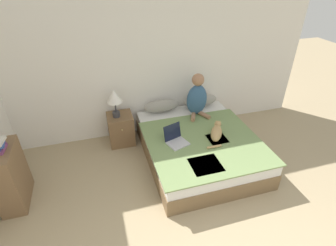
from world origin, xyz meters
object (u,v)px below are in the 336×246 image
laptop_open (176,139)px  bookshelf (10,177)px  person_sitting (197,97)px  table_lamp (114,98)px  cat_tabby (216,132)px  bed (198,146)px  pillow_near (162,106)px  pillow_far (200,100)px  nightstand (121,129)px

laptop_open → bookshelf: size_ratio=0.44×
person_sitting → table_lamp: person_sitting is taller
cat_tabby → bookshelf: bookshelf is taller
bookshelf → table_lamp: bearing=31.7°
bed → cat_tabby: 0.40m
pillow_near → person_sitting: 0.64m
bed → pillow_far: (0.36, 0.86, 0.34)m
bookshelf → pillow_near: bearing=23.8°
cat_tabby → bed: bearing=92.0°
bed → bookshelf: 2.62m
cat_tabby → laptop_open: laptop_open is taller
nightstand → pillow_far: bearing=3.0°
table_lamp → bookshelf: bearing=-148.3°
pillow_near → table_lamp: size_ratio=1.30×
bookshelf → bed: bearing=3.0°
laptop_open → table_lamp: size_ratio=0.75×
pillow_near → bed: bearing=-67.1°
person_sitting → nightstand: size_ratio=1.38×
pillow_far → laptop_open: (-0.77, -0.94, -0.06)m
pillow_far → cat_tabby: 0.99m
laptop_open → nightstand: laptop_open is taller
bed → bookshelf: bookshelf is taller
pillow_near → pillow_far: same height
table_lamp → bookshelf: size_ratio=0.58×
bookshelf → cat_tabby: bearing=0.3°
pillow_near → table_lamp: 0.86m
table_lamp → bookshelf: (-1.46, -0.90, -0.46)m
bed → pillow_far: bearing=67.1°
nightstand → person_sitting: bearing=-8.0°
bed → nightstand: size_ratio=3.70×
nightstand → table_lamp: (-0.05, -0.02, 0.61)m
laptop_open → bed: bearing=-6.4°
bookshelf → person_sitting: bearing=14.8°
bed → table_lamp: bearing=146.5°
cat_tabby → laptop_open: 0.63m
nightstand → bookshelf: bookshelf is taller
person_sitting → laptop_open: bearing=-130.7°
bed → table_lamp: (-1.16, 0.76, 0.66)m
bed → laptop_open: 0.50m
cat_tabby → table_lamp: bearing=88.2°
bed → cat_tabby: bearing=-29.0°
laptop_open → bookshelf: (-2.21, -0.05, -0.08)m
bed → cat_tabby: cat_tabby is taller
person_sitting → bed: bearing=-106.9°
pillow_near → bookshelf: 2.46m
bookshelf → laptop_open: bearing=1.4°
bed → person_sitting: 0.83m
nightstand → pillow_near: bearing=5.9°
pillow_far → pillow_near: bearing=180.0°
cat_tabby → nightstand: size_ratio=0.90×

